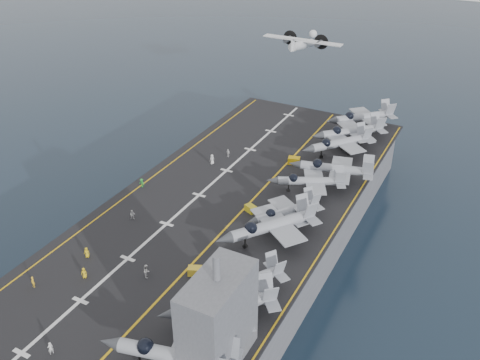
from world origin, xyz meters
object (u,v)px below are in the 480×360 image
at_px(fighter_jet_0, 176,355).
at_px(tow_cart_a, 195,271).
at_px(island_superstructure, 218,311).
at_px(transport_plane, 302,45).

distance_m(fighter_jet_0, tow_cart_a, 17.26).
bearing_deg(fighter_jet_0, tow_cart_a, 115.11).
xyz_separation_m(island_superstructure, fighter_jet_0, (-3.17, -3.89, -4.68)).
distance_m(tow_cart_a, transport_plane, 79.75).
height_order(island_superstructure, tow_cart_a, island_superstructure).
height_order(island_superstructure, fighter_jet_0, island_superstructure).
bearing_deg(fighter_jet_0, transport_plane, 103.81).
distance_m(island_superstructure, fighter_jet_0, 6.86).
relative_size(tow_cart_a, transport_plane, 0.11).
bearing_deg(transport_plane, tow_cart_a, -78.63).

